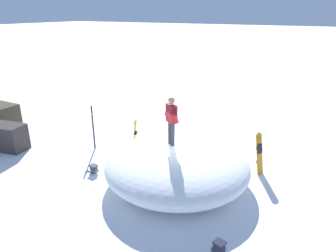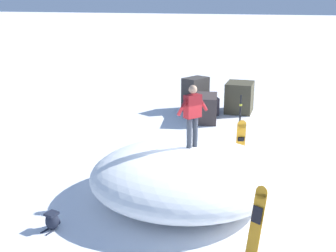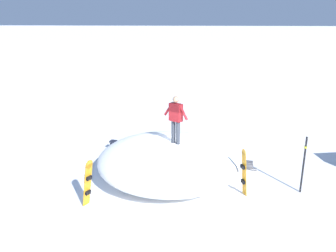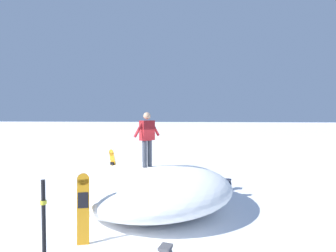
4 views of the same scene
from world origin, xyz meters
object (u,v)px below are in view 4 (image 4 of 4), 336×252
(snowboard_primary_upright, at_px, (114,167))
(trail_marker_pole, at_px, (44,239))
(snowboarder_standing, at_px, (147,136))
(backpack_near, at_px, (228,184))
(snowboard_secondary_upright, at_px, (83,207))

(snowboard_primary_upright, relative_size, trail_marker_pole, 0.81)
(snowboard_primary_upright, bearing_deg, snowboarder_standing, -52.83)
(backpack_near, xyz_separation_m, trail_marker_pole, (-3.39, -6.85, 0.79))
(snowboarder_standing, xyz_separation_m, trail_marker_pole, (-0.74, -4.14, -1.30))
(snowboarder_standing, relative_size, snowboard_primary_upright, 1.06)
(snowboarder_standing, distance_m, snowboard_secondary_upright, 2.85)
(snowboard_secondary_upright, bearing_deg, snowboard_primary_upright, 101.05)
(snowboard_secondary_upright, relative_size, backpack_near, 3.09)
(snowboard_secondary_upright, bearing_deg, trail_marker_pole, -81.86)
(snowboarder_standing, xyz_separation_m, snowboard_secondary_upright, (-1.02, -2.21, -1.48))
(snowboard_secondary_upright, relative_size, trail_marker_pole, 0.83)
(snowboard_primary_upright, distance_m, trail_marker_pole, 6.83)
(snowboarder_standing, distance_m, backpack_near, 4.32)
(snowboard_primary_upright, relative_size, snowboard_secondary_upright, 0.97)
(trail_marker_pole, bearing_deg, snowboard_secondary_upright, 98.14)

